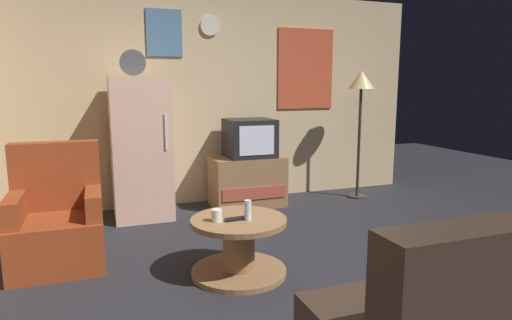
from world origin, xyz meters
The scene contains 11 objects.
ground_plane centered at (0.00, 0.00, 0.00)m, with size 12.00×12.00×0.00m, color #232328.
wall_with_art centered at (0.01, 2.45, 1.26)m, with size 5.20×0.12×2.50m.
fridge centered at (-0.96, 2.01, 0.75)m, with size 0.60×0.62×1.77m.
tv_stand centered at (0.25, 2.05, 0.29)m, with size 0.84×0.53×0.59m.
crt_tv centered at (0.28, 2.05, 0.81)m, with size 0.54×0.51×0.44m.
standing_lamp centered at (1.71, 1.94, 1.36)m, with size 0.32×0.32×1.59m.
coffee_table centered at (-0.44, 0.23, 0.22)m, with size 0.72×0.72×0.44m.
wine_glass centered at (-0.39, 0.17, 0.51)m, with size 0.05×0.05×0.15m, color silver.
mug_ceramic_white centered at (-0.61, 0.22, 0.48)m, with size 0.08×0.08×0.09m, color silver.
remote_control centered at (-0.48, 0.19, 0.45)m, with size 0.15×0.04×0.02m, color black.
armchair centered at (-1.73, 0.93, 0.34)m, with size 0.68×0.68×0.96m.
Camera 1 is at (-1.40, -2.79, 1.42)m, focal length 31.02 mm.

